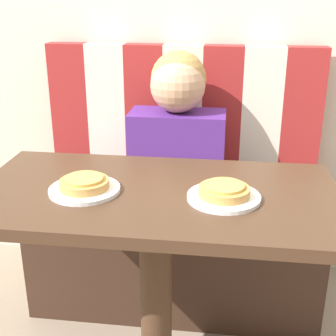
% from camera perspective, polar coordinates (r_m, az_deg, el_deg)
% --- Properties ---
extents(booth_seat, '(1.20, 0.53, 0.43)m').
position_cam_1_polar(booth_seat, '(2.12, 1.04, -10.10)').
color(booth_seat, '#382319').
rests_on(booth_seat, ground_plane).
extents(booth_backrest, '(1.20, 0.08, 0.66)m').
position_cam_1_polar(booth_backrest, '(2.11, 1.83, 5.85)').
color(booth_backrest, maroon).
rests_on(booth_backrest, booth_seat).
extents(dining_table, '(1.05, 0.56, 0.77)m').
position_cam_1_polar(dining_table, '(1.40, -1.56, -7.18)').
color(dining_table, '#422B1C').
rests_on(dining_table, ground_plane).
extents(person, '(0.38, 0.24, 0.66)m').
position_cam_1_polar(person, '(1.89, 1.17, 4.55)').
color(person, '#4C237A').
rests_on(person, booth_seat).
extents(plate_left, '(0.20, 0.20, 0.01)m').
position_cam_1_polar(plate_left, '(1.36, -10.13, -2.61)').
color(plate_left, white).
rests_on(plate_left, dining_table).
extents(plate_right, '(0.20, 0.20, 0.01)m').
position_cam_1_polar(plate_right, '(1.30, 6.81, -3.55)').
color(plate_right, white).
rests_on(plate_right, dining_table).
extents(pizza_left, '(0.14, 0.14, 0.03)m').
position_cam_1_polar(pizza_left, '(1.35, -10.19, -1.81)').
color(pizza_left, '#C68E47').
rests_on(pizza_left, plate_left).
extents(pizza_right, '(0.14, 0.14, 0.03)m').
position_cam_1_polar(pizza_right, '(1.29, 6.85, -2.72)').
color(pizza_right, '#C68E47').
rests_on(pizza_right, plate_right).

